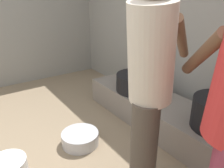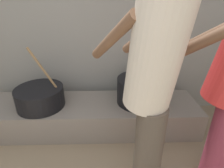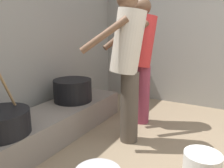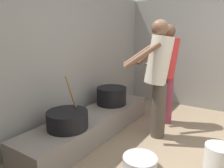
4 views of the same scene
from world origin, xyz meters
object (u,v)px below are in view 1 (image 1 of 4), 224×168
(cooking_pot_secondary, at_px, (220,114))
(cook_in_cream_shirt, at_px, (150,80))
(cooking_pot_main, at_px, (137,82))
(metal_mixing_bowl, at_px, (80,138))

(cooking_pot_secondary, height_order, cook_in_cream_shirt, cook_in_cream_shirt)
(cooking_pot_main, xyz_separation_m, metal_mixing_bowl, (0.18, -0.91, -0.37))
(cooking_pot_secondary, relative_size, metal_mixing_bowl, 1.29)
(cooking_pot_secondary, relative_size, cook_in_cream_shirt, 0.30)
(cooking_pot_secondary, xyz_separation_m, metal_mixing_bowl, (-0.91, -0.97, -0.41))
(cooking_pot_main, height_order, cook_in_cream_shirt, cook_in_cream_shirt)
(cooking_pot_main, relative_size, cooking_pot_secondary, 1.34)
(cooking_pot_secondary, bearing_deg, cooking_pot_main, -176.93)
(cooking_pot_main, relative_size, cook_in_cream_shirt, 0.40)
(cook_in_cream_shirt, distance_m, metal_mixing_bowl, 1.22)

